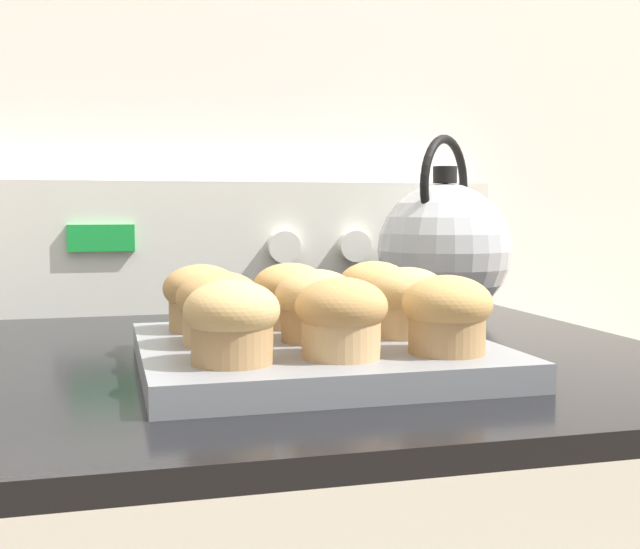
{
  "coord_description": "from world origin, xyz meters",
  "views": [
    {
      "loc": [
        -0.15,
        -0.38,
        1.03
      ],
      "look_at": [
        0.03,
        0.29,
        0.97
      ],
      "focal_mm": 45.0,
      "sensor_mm": 36.0,
      "label": 1
    }
  ],
  "objects_px": {
    "tea_kettle": "(444,247)",
    "muffin_r2_c0": "(201,297)",
    "muffin_r0_c0": "(232,321)",
    "muffin_r2_c1": "(290,294)",
    "muffin_r1_c1": "(316,304)",
    "muffin_r2_c2": "(374,292)",
    "muffin_r0_c2": "(447,314)",
    "muffin_r1_c2": "(407,301)",
    "muffin_pan": "(313,354)",
    "muffin_r1_c0": "(219,307)",
    "muffin_r0_c1": "(341,317)"
  },
  "relations": [
    {
      "from": "muffin_r2_c2",
      "to": "tea_kettle",
      "type": "bearing_deg",
      "value": 49.94
    },
    {
      "from": "muffin_pan",
      "to": "muffin_r0_c2",
      "type": "distance_m",
      "value": 0.12
    },
    {
      "from": "muffin_r0_c0",
      "to": "muffin_r2_c2",
      "type": "height_order",
      "value": "same"
    },
    {
      "from": "muffin_r0_c1",
      "to": "muffin_r1_c2",
      "type": "distance_m",
      "value": 0.12
    },
    {
      "from": "muffin_r0_c2",
      "to": "muffin_r2_c1",
      "type": "relative_size",
      "value": 1.0
    },
    {
      "from": "muffin_r0_c2",
      "to": "muffin_r1_c2",
      "type": "xyz_separation_m",
      "value": [
        0.0,
        0.08,
        0.0
      ]
    },
    {
      "from": "muffin_r2_c0",
      "to": "muffin_r0_c1",
      "type": "bearing_deg",
      "value": -62.17
    },
    {
      "from": "muffin_r1_c0",
      "to": "muffin_r2_c1",
      "type": "distance_m",
      "value": 0.11
    },
    {
      "from": "muffin_r0_c0",
      "to": "muffin_r0_c1",
      "type": "bearing_deg",
      "value": 1.14
    },
    {
      "from": "muffin_r2_c1",
      "to": "muffin_r2_c2",
      "type": "relative_size",
      "value": 1.0
    },
    {
      "from": "muffin_r0_c1",
      "to": "tea_kettle",
      "type": "bearing_deg",
      "value": 55.78
    },
    {
      "from": "muffin_r0_c2",
      "to": "muffin_r1_c2",
      "type": "relative_size",
      "value": 1.0
    },
    {
      "from": "muffin_r1_c1",
      "to": "muffin_r2_c0",
      "type": "bearing_deg",
      "value": 136.07
    },
    {
      "from": "muffin_r0_c1",
      "to": "muffin_r0_c0",
      "type": "bearing_deg",
      "value": -178.86
    },
    {
      "from": "muffin_r2_c0",
      "to": "muffin_r2_c2",
      "type": "relative_size",
      "value": 1.0
    },
    {
      "from": "muffin_pan",
      "to": "muffin_r1_c0",
      "type": "height_order",
      "value": "muffin_r1_c0"
    },
    {
      "from": "muffin_r0_c1",
      "to": "muffin_r2_c2",
      "type": "relative_size",
      "value": 1.0
    },
    {
      "from": "muffin_r1_c1",
      "to": "muffin_r2_c1",
      "type": "bearing_deg",
      "value": 92.63
    },
    {
      "from": "muffin_r1_c1",
      "to": "tea_kettle",
      "type": "bearing_deg",
      "value": 48.81
    },
    {
      "from": "muffin_r2_c0",
      "to": "tea_kettle",
      "type": "height_order",
      "value": "tea_kettle"
    },
    {
      "from": "muffin_r0_c0",
      "to": "muffin_r2_c1",
      "type": "height_order",
      "value": "same"
    },
    {
      "from": "muffin_r0_c0",
      "to": "muffin_r2_c1",
      "type": "relative_size",
      "value": 1.0
    },
    {
      "from": "muffin_r0_c1",
      "to": "muffin_r2_c0",
      "type": "height_order",
      "value": "same"
    },
    {
      "from": "muffin_r2_c2",
      "to": "muffin_r1_c0",
      "type": "bearing_deg",
      "value": -153.15
    },
    {
      "from": "muffin_r0_c2",
      "to": "muffin_r2_c2",
      "type": "distance_m",
      "value": 0.16
    },
    {
      "from": "muffin_r2_c0",
      "to": "tea_kettle",
      "type": "relative_size",
      "value": 0.31
    },
    {
      "from": "muffin_r0_c2",
      "to": "muffin_r1_c1",
      "type": "xyz_separation_m",
      "value": [
        -0.08,
        0.08,
        0.0
      ]
    },
    {
      "from": "muffin_r1_c0",
      "to": "tea_kettle",
      "type": "xyz_separation_m",
      "value": [
        0.31,
        0.26,
        0.03
      ]
    },
    {
      "from": "muffin_r0_c2",
      "to": "muffin_r1_c0",
      "type": "xyz_separation_m",
      "value": [
        -0.16,
        0.08,
        0.0
      ]
    },
    {
      "from": "tea_kettle",
      "to": "muffin_r2_c0",
      "type": "bearing_deg",
      "value": -150.23
    },
    {
      "from": "muffin_r2_c1",
      "to": "muffin_r1_c0",
      "type": "bearing_deg",
      "value": -134.32
    },
    {
      "from": "muffin_r1_c1",
      "to": "muffin_r2_c2",
      "type": "xyz_separation_m",
      "value": [
        0.08,
        0.08,
        0.0
      ]
    },
    {
      "from": "muffin_r0_c1",
      "to": "tea_kettle",
      "type": "xyz_separation_m",
      "value": [
        0.23,
        0.34,
        0.03
      ]
    },
    {
      "from": "muffin_r1_c0",
      "to": "muffin_r0_c1",
      "type": "bearing_deg",
      "value": -45.15
    },
    {
      "from": "muffin_pan",
      "to": "muffin_r2_c0",
      "type": "bearing_deg",
      "value": 135.87
    },
    {
      "from": "muffin_r0_c1",
      "to": "muffin_r0_c2",
      "type": "relative_size",
      "value": 1.0
    },
    {
      "from": "muffin_r0_c2",
      "to": "muffin_r2_c0",
      "type": "height_order",
      "value": "same"
    },
    {
      "from": "muffin_r1_c0",
      "to": "muffin_r1_c2",
      "type": "height_order",
      "value": "same"
    },
    {
      "from": "muffin_r0_c0",
      "to": "muffin_r0_c1",
      "type": "distance_m",
      "value": 0.08
    },
    {
      "from": "muffin_pan",
      "to": "muffin_r0_c1",
      "type": "xyz_separation_m",
      "value": [
        0.0,
        -0.08,
        0.04
      ]
    },
    {
      "from": "muffin_r1_c2",
      "to": "tea_kettle",
      "type": "xyz_separation_m",
      "value": [
        0.15,
        0.26,
        0.03
      ]
    },
    {
      "from": "muffin_r1_c1",
      "to": "muffin_r1_c2",
      "type": "xyz_separation_m",
      "value": [
        0.08,
        0.0,
        0.0
      ]
    },
    {
      "from": "muffin_pan",
      "to": "muffin_r2_c0",
      "type": "xyz_separation_m",
      "value": [
        -0.08,
        0.08,
        0.04
      ]
    },
    {
      "from": "muffin_pan",
      "to": "muffin_r1_c2",
      "type": "relative_size",
      "value": 4.12
    },
    {
      "from": "muffin_r0_c0",
      "to": "muffin_r1_c0",
      "type": "relative_size",
      "value": 1.0
    },
    {
      "from": "muffin_r2_c1",
      "to": "tea_kettle",
      "type": "distance_m",
      "value": 0.3
    },
    {
      "from": "muffin_pan",
      "to": "muffin_r0_c0",
      "type": "bearing_deg",
      "value": -134.89
    },
    {
      "from": "muffin_r1_c0",
      "to": "tea_kettle",
      "type": "height_order",
      "value": "tea_kettle"
    },
    {
      "from": "muffin_r1_c1",
      "to": "muffin_r2_c0",
      "type": "xyz_separation_m",
      "value": [
        -0.09,
        0.08,
        0.0
      ]
    },
    {
      "from": "muffin_r2_c1",
      "to": "tea_kettle",
      "type": "xyz_separation_m",
      "value": [
        0.23,
        0.18,
        0.03
      ]
    }
  ]
}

